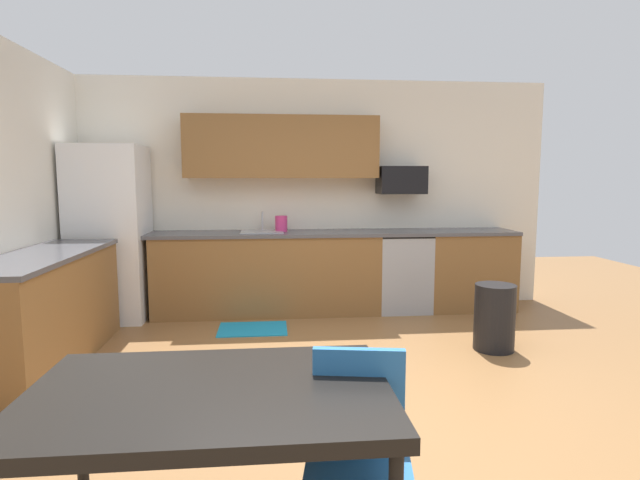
{
  "coord_description": "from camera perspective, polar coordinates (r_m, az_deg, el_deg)",
  "views": [
    {
      "loc": [
        -0.43,
        -3.46,
        1.54
      ],
      "look_at": [
        0.0,
        1.0,
        1.0
      ],
      "focal_mm": 28.47,
      "sensor_mm": 36.0,
      "label": 1
    }
  ],
  "objects": [
    {
      "name": "upper_cabinets_back",
      "position": [
        5.9,
        -4.3,
        10.36
      ],
      "size": [
        2.2,
        0.34,
        0.7
      ],
      "primitive_type": "cube",
      "color": "brown"
    },
    {
      "name": "wall_back",
      "position": [
        6.13,
        -1.49,
        5.11
      ],
      "size": [
        5.8,
        0.1,
        2.7
      ],
      "primitive_type": "cube",
      "color": "silver",
      "rests_on": "ground"
    },
    {
      "name": "ground_plane",
      "position": [
        3.81,
        1.51,
        -16.96
      ],
      "size": [
        12.0,
        12.0,
        0.0
      ],
      "primitive_type": "plane",
      "color": "olive"
    },
    {
      "name": "microwave",
      "position": [
        6.06,
        9.12,
        6.67
      ],
      "size": [
        0.54,
        0.36,
        0.32
      ],
      "primitive_type": "cube",
      "color": "black"
    },
    {
      "name": "sink_basin",
      "position": [
        5.8,
        -6.5,
        0.3
      ],
      "size": [
        0.48,
        0.4,
        0.14
      ],
      "primitive_type": "cube",
      "color": "#A5A8AD",
      "rests_on": "countertop_back"
    },
    {
      "name": "kettle",
      "position": [
        5.84,
        -4.38,
        1.75
      ],
      "size": [
        0.14,
        0.14,
        0.2
      ],
      "primitive_type": "cylinder",
      "color": "#CC3372",
      "rests_on": "countertop_back"
    },
    {
      "name": "countertop_left",
      "position": [
        4.69,
        -28.93,
        -1.59
      ],
      "size": [
        0.64,
        2.0,
        0.04
      ],
      "primitive_type": "cube",
      "color": "#4C4C51",
      "rests_on": "cabinet_run_left"
    },
    {
      "name": "cabinet_run_back",
      "position": [
        5.86,
        -5.9,
        -3.87
      ],
      "size": [
        2.54,
        0.6,
        0.9
      ],
      "primitive_type": "cube",
      "color": "brown",
      "rests_on": "ground"
    },
    {
      "name": "oven_range",
      "position": [
        6.06,
        9.16,
        -3.53
      ],
      "size": [
        0.6,
        0.6,
        0.91
      ],
      "color": "#999BA0",
      "rests_on": "ground"
    },
    {
      "name": "refrigerator",
      "position": [
        5.97,
        -22.51,
        0.67
      ],
      "size": [
        0.76,
        0.7,
        1.9
      ],
      "primitive_type": "cube",
      "color": "white",
      "rests_on": "ground"
    },
    {
      "name": "chair_near_table",
      "position": [
        2.17,
        4.32,
        -21.7
      ],
      "size": [
        0.46,
        0.46,
        0.85
      ],
      "color": "#2D72B7",
      "rests_on": "ground"
    },
    {
      "name": "sink_faucet",
      "position": [
        5.96,
        -6.5,
        2.03
      ],
      "size": [
        0.02,
        0.02,
        0.24
      ],
      "primitive_type": "cylinder",
      "color": "#B2B5BA",
      "rests_on": "countertop_back"
    },
    {
      "name": "cabinet_run_back_right",
      "position": [
        6.31,
        16.25,
        -3.35
      ],
      "size": [
        1.01,
        0.6,
        0.9
      ],
      "primitive_type": "cube",
      "color": "brown",
      "rests_on": "ground"
    },
    {
      "name": "trash_bin",
      "position": [
        4.89,
        19.03,
        -8.21
      ],
      "size": [
        0.36,
        0.36,
        0.6
      ],
      "primitive_type": "cylinder",
      "color": "black",
      "rests_on": "ground"
    },
    {
      "name": "dining_table",
      "position": [
        2.11,
        -12.21,
        -17.46
      ],
      "size": [
        1.4,
        0.9,
        0.74
      ],
      "color": "black",
      "rests_on": "ground"
    },
    {
      "name": "cabinet_run_left",
      "position": [
        4.78,
        -28.6,
        -7.17
      ],
      "size": [
        0.6,
        2.0,
        0.9
      ],
      "primitive_type": "cube",
      "color": "brown",
      "rests_on": "ground"
    },
    {
      "name": "countertop_back",
      "position": [
        5.81,
        -1.23,
        0.75
      ],
      "size": [
        4.8,
        0.64,
        0.04
      ],
      "primitive_type": "cube",
      "color": "#4C4C51",
      "rests_on": "cabinet_run_back"
    },
    {
      "name": "floor_mat",
      "position": [
        5.34,
        -7.57,
        -9.88
      ],
      "size": [
        0.7,
        0.5,
        0.01
      ],
      "primitive_type": "cube",
      "color": "#198CBF",
      "rests_on": "ground"
    }
  ]
}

